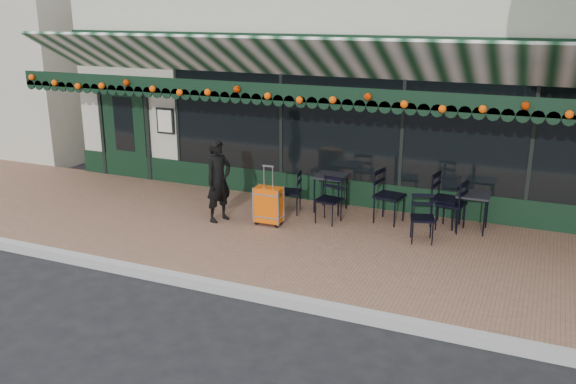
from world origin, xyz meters
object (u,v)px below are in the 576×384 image
at_px(chair_a_right, 446,200).
at_px(chair_b_right, 389,196).
at_px(woman, 219,181).
at_px(suitcase, 269,205).
at_px(cafe_table_b, 331,179).
at_px(chair_a_front, 422,219).
at_px(chair_b_left, 290,192).
at_px(cafe_table_a, 474,198).
at_px(chair_a_left, 451,204).
at_px(chair_b_front, 329,200).

xyz_separation_m(chair_a_right, chair_b_right, (-0.96, -0.21, 0.00)).
height_order(woman, suitcase, woman).
height_order(cafe_table_b, chair_a_front, chair_a_front).
height_order(chair_a_front, chair_b_left, chair_b_left).
xyz_separation_m(suitcase, chair_a_right, (2.85, 1.18, 0.12)).
bearing_deg(woman, chair_b_left, -28.34).
bearing_deg(chair_a_right, cafe_table_a, -87.90).
bearing_deg(chair_a_left, woman, -62.50).
xyz_separation_m(chair_a_left, chair_b_front, (-2.04, -0.50, -0.04)).
bearing_deg(woman, chair_a_front, -64.10).
distance_m(cafe_table_a, chair_b_left, 3.25).
distance_m(suitcase, chair_b_front, 1.06).
bearing_deg(cafe_table_a, chair_a_front, -128.16).
xyz_separation_m(cafe_table_b, chair_a_right, (2.12, 0.02, -0.15)).
xyz_separation_m(cafe_table_b, chair_b_right, (1.16, -0.19, -0.15)).
xyz_separation_m(suitcase, chair_a_front, (2.63, 0.26, 0.03)).
xyz_separation_m(chair_b_right, chair_b_front, (-0.98, -0.44, -0.07)).
xyz_separation_m(cafe_table_a, chair_a_left, (-0.35, -0.09, -0.14)).
height_order(woman, chair_b_right, woman).
height_order(chair_a_right, chair_b_right, chair_b_right).
bearing_deg(suitcase, chair_a_front, 4.05).
bearing_deg(chair_a_right, chair_b_left, 107.32).
bearing_deg(cafe_table_a, chair_b_left, -173.47).
bearing_deg(chair_b_right, chair_a_right, -68.11).
height_order(cafe_table_b, chair_a_left, chair_a_left).
height_order(cafe_table_a, chair_a_right, chair_a_right).
bearing_deg(chair_b_right, cafe_table_a, -74.13).
bearing_deg(woman, chair_a_left, -53.70).
relative_size(suitcase, chair_b_right, 1.12).
xyz_separation_m(chair_a_right, chair_b_front, (-1.94, -0.65, -0.07)).
bearing_deg(cafe_table_a, suitcase, -161.17).
relative_size(cafe_table_a, chair_a_right, 0.69).
bearing_deg(chair_b_left, chair_b_right, 84.84).
distance_m(chair_a_left, chair_a_right, 0.18).
xyz_separation_m(woman, chair_a_front, (3.54, 0.40, -0.35)).
height_order(chair_a_left, chair_a_right, chair_a_right).
xyz_separation_m(woman, chair_a_left, (3.87, 1.18, -0.29)).
bearing_deg(chair_b_right, woman, 121.07).
distance_m(chair_a_right, chair_b_front, 2.04).
xyz_separation_m(cafe_table_b, chair_a_front, (1.89, -0.90, -0.24)).
height_order(cafe_table_a, chair_b_left, chair_b_left).
relative_size(woman, chair_b_left, 1.86).
xyz_separation_m(woman, chair_a_right, (3.76, 1.32, -0.27)).
relative_size(cafe_table_a, chair_b_right, 0.68).
bearing_deg(chair_b_right, chair_a_front, -124.59).
bearing_deg(cafe_table_b, chair_a_right, 0.48).
height_order(cafe_table_a, chair_a_front, chair_a_front).
distance_m(woman, chair_b_right, 3.03).
bearing_deg(chair_a_left, chair_b_front, -65.62).
distance_m(suitcase, chair_b_left, 0.76).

